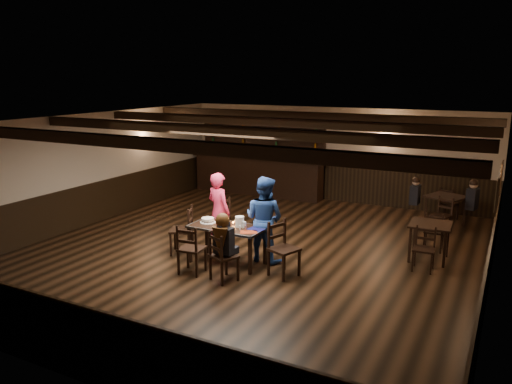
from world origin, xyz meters
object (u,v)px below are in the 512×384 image
at_px(dining_table, 227,231).
at_px(cake, 208,220).
at_px(woman_pink, 219,211).
at_px(man_blue, 264,219).
at_px(bar_counter, 259,170).
at_px(chair_near_right, 220,253).
at_px(chair_near_left, 190,246).

bearing_deg(dining_table, cake, 176.20).
distance_m(dining_table, woman_pink, 0.87).
xyz_separation_m(man_blue, bar_counter, (-2.72, 5.08, -0.12)).
bearing_deg(chair_near_right, woman_pink, 122.36).
relative_size(man_blue, bar_counter, 0.39).
distance_m(woman_pink, cake, 0.61).
distance_m(chair_near_left, man_blue, 1.58).
bearing_deg(cake, dining_table, -3.80).
bearing_deg(man_blue, cake, 30.04).
relative_size(dining_table, cake, 4.73).
height_order(dining_table, woman_pink, woman_pink).
xyz_separation_m(dining_table, woman_pink, (-0.57, 0.63, 0.16)).
height_order(cake, bar_counter, bar_counter).
bearing_deg(cake, man_blue, 23.96).
bearing_deg(bar_counter, man_blue, -61.84).
bearing_deg(chair_near_right, bar_counter, 111.46).
xyz_separation_m(chair_near_right, woman_pink, (-0.92, 1.46, 0.29)).
distance_m(chair_near_right, man_blue, 1.36).
bearing_deg(woman_pink, chair_near_left, 118.17).
distance_m(chair_near_right, bar_counter, 6.86).
height_order(dining_table, bar_counter, bar_counter).
relative_size(chair_near_left, cake, 3.04).
bearing_deg(chair_near_right, cake, 133.29).
bearing_deg(chair_near_left, man_blue, 55.69).
bearing_deg(chair_near_left, woman_pink, 100.05).
relative_size(chair_near_left, bar_counter, 0.22).
bearing_deg(man_blue, chair_near_right, 87.04).
bearing_deg(man_blue, dining_table, 46.94).
xyz_separation_m(chair_near_left, woman_pink, (-0.25, 1.43, 0.27)).
height_order(chair_near_left, man_blue, man_blue).
bearing_deg(chair_near_left, cake, 99.38).
height_order(chair_near_left, cake, chair_near_left).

